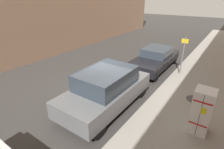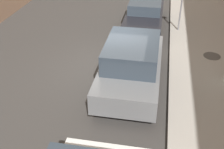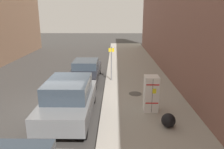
{
  "view_description": "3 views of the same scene",
  "coord_description": "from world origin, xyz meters",
  "px_view_note": "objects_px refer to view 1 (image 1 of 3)",
  "views": [
    {
      "loc": [
        -4.73,
        6.16,
        4.48
      ],
      "look_at": [
        -0.04,
        -0.58,
        0.75
      ],
      "focal_mm": 28.0,
      "sensor_mm": 36.0,
      "label": 1
    },
    {
      "loc": [
        -1.7,
        9.36,
        5.78
      ],
      "look_at": [
        -0.33,
        1.93,
        0.99
      ],
      "focal_mm": 45.0,
      "sensor_mm": 36.0,
      "label": 2
    },
    {
      "loc": [
        -2.83,
        9.72,
        4.46
      ],
      "look_at": [
        -2.66,
        -1.9,
        1.15
      ],
      "focal_mm": 35.0,
      "sensor_mm": 36.0,
      "label": 3
    }
  ],
  "objects_px": {
    "parked_sedan_dark": "(155,58)",
    "parked_suv_gray": "(106,89)",
    "discarded_refrigerator": "(201,111)",
    "street_sign_post": "(183,54)"
  },
  "relations": [
    {
      "from": "discarded_refrigerator",
      "to": "street_sign_post",
      "type": "height_order",
      "value": "street_sign_post"
    },
    {
      "from": "discarded_refrigerator",
      "to": "parked_sedan_dark",
      "type": "height_order",
      "value": "discarded_refrigerator"
    },
    {
      "from": "discarded_refrigerator",
      "to": "street_sign_post",
      "type": "relative_size",
      "value": 0.73
    },
    {
      "from": "parked_sedan_dark",
      "to": "parked_suv_gray",
      "type": "xyz_separation_m",
      "value": [
        0.0,
        5.43,
        0.18
      ]
    },
    {
      "from": "parked_sedan_dark",
      "to": "parked_suv_gray",
      "type": "relative_size",
      "value": 1.05
    },
    {
      "from": "discarded_refrigerator",
      "to": "parked_sedan_dark",
      "type": "bearing_deg",
      "value": -54.08
    },
    {
      "from": "parked_sedan_dark",
      "to": "parked_suv_gray",
      "type": "distance_m",
      "value": 5.43
    },
    {
      "from": "street_sign_post",
      "to": "parked_suv_gray",
      "type": "xyz_separation_m",
      "value": [
        1.74,
        5.06,
        -0.52
      ]
    },
    {
      "from": "parked_suv_gray",
      "to": "parked_sedan_dark",
      "type": "bearing_deg",
      "value": -90.0
    },
    {
      "from": "street_sign_post",
      "to": "parked_sedan_dark",
      "type": "relative_size",
      "value": 0.47
    }
  ]
}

